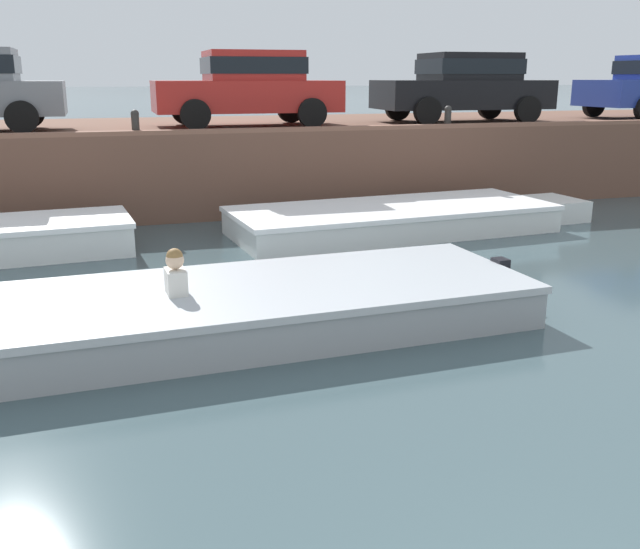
{
  "coord_description": "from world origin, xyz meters",
  "views": [
    {
      "loc": [
        -1.77,
        -0.93,
        2.67
      ],
      "look_at": [
        -0.12,
        4.35,
        1.13
      ],
      "focal_mm": 40.0,
      "sensor_mm": 36.0,
      "label": 1
    }
  ],
  "objects_px": {
    "boat_moored_central_white": "(406,218)",
    "car_centre_red": "(249,85)",
    "car_right_inner_black": "(464,84)",
    "mooring_bollard_east": "(448,116)",
    "motorboat_passing": "(233,310)",
    "mooring_bollard_mid": "(135,121)"
  },
  "relations": [
    {
      "from": "car_right_inner_black",
      "to": "mooring_bollard_east",
      "type": "bearing_deg",
      "value": -126.73
    },
    {
      "from": "car_right_inner_black",
      "to": "boat_moored_central_white",
      "type": "bearing_deg",
      "value": -128.88
    },
    {
      "from": "car_centre_red",
      "to": "car_right_inner_black",
      "type": "relative_size",
      "value": 0.97
    },
    {
      "from": "car_centre_red",
      "to": "car_right_inner_black",
      "type": "height_order",
      "value": "same"
    },
    {
      "from": "mooring_bollard_east",
      "to": "boat_moored_central_white",
      "type": "bearing_deg",
      "value": -130.46
    },
    {
      "from": "boat_moored_central_white",
      "to": "car_centre_red",
      "type": "xyz_separation_m",
      "value": [
        -1.98,
        3.85,
        2.25
      ]
    },
    {
      "from": "boat_moored_central_white",
      "to": "car_centre_red",
      "type": "height_order",
      "value": "car_centre_red"
    },
    {
      "from": "motorboat_passing",
      "to": "car_right_inner_black",
      "type": "xyz_separation_m",
      "value": [
        6.99,
        8.04,
        2.25
      ]
    },
    {
      "from": "car_right_inner_black",
      "to": "mooring_bollard_mid",
      "type": "relative_size",
      "value": 9.0
    },
    {
      "from": "boat_moored_central_white",
      "to": "car_centre_red",
      "type": "distance_m",
      "value": 4.88
    },
    {
      "from": "car_right_inner_black",
      "to": "mooring_bollard_east",
      "type": "relative_size",
      "value": 9.0
    },
    {
      "from": "motorboat_passing",
      "to": "mooring_bollard_mid",
      "type": "height_order",
      "value": "mooring_bollard_mid"
    },
    {
      "from": "motorboat_passing",
      "to": "mooring_bollard_east",
      "type": "height_order",
      "value": "mooring_bollard_east"
    },
    {
      "from": "motorboat_passing",
      "to": "car_right_inner_black",
      "type": "distance_m",
      "value": 10.89
    },
    {
      "from": "boat_moored_central_white",
      "to": "motorboat_passing",
      "type": "distance_m",
      "value": 5.72
    },
    {
      "from": "car_right_inner_black",
      "to": "car_centre_red",
      "type": "bearing_deg",
      "value": 179.98
    },
    {
      "from": "boat_moored_central_white",
      "to": "mooring_bollard_east",
      "type": "distance_m",
      "value": 3.29
    },
    {
      "from": "car_centre_red",
      "to": "mooring_bollard_east",
      "type": "relative_size",
      "value": 8.7
    },
    {
      "from": "car_right_inner_black",
      "to": "mooring_bollard_east",
      "type": "xyz_separation_m",
      "value": [
        -1.25,
        -1.68,
        -0.61
      ]
    },
    {
      "from": "boat_moored_central_white",
      "to": "car_right_inner_black",
      "type": "distance_m",
      "value": 5.43
    },
    {
      "from": "mooring_bollard_mid",
      "to": "motorboat_passing",
      "type": "bearing_deg",
      "value": -85.04
    },
    {
      "from": "car_centre_red",
      "to": "boat_moored_central_white",
      "type": "bearing_deg",
      "value": -62.74
    }
  ]
}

